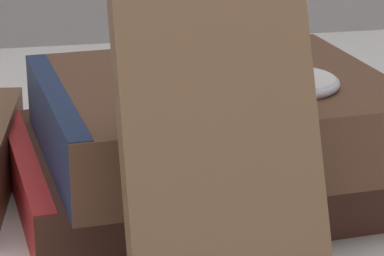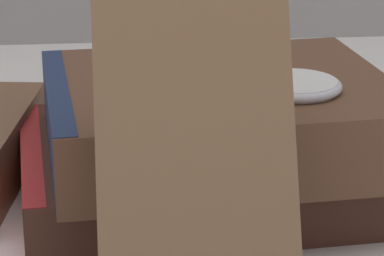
{
  "view_description": "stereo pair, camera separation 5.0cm",
  "coord_description": "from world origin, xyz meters",
  "px_view_note": "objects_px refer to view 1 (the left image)",
  "views": [
    {
      "loc": [
        -0.05,
        -0.45,
        0.22
      ],
      "look_at": [
        0.04,
        0.02,
        0.05
      ],
      "focal_mm": 85.0,
      "sensor_mm": 36.0,
      "label": 1
    },
    {
      "loc": [
        0.0,
        -0.45,
        0.22
      ],
      "look_at": [
        0.04,
        0.02,
        0.05
      ],
      "focal_mm": 85.0,
      "sensor_mm": 36.0,
      "label": 2
    }
  ],
  "objects_px": {
    "pocket_watch": "(292,82)",
    "reading_glasses": "(105,125)",
    "book_flat_top": "(205,115)",
    "book_flat_bottom": "(180,167)",
    "book_leaning_front": "(221,166)"
  },
  "relations": [
    {
      "from": "pocket_watch",
      "to": "reading_glasses",
      "type": "bearing_deg",
      "value": 116.96
    },
    {
      "from": "book_flat_top",
      "to": "pocket_watch",
      "type": "relative_size",
      "value": 3.76
    },
    {
      "from": "book_flat_bottom",
      "to": "reading_glasses",
      "type": "relative_size",
      "value": 1.89
    },
    {
      "from": "book_flat_bottom",
      "to": "pocket_watch",
      "type": "distance_m",
      "value": 0.09
    },
    {
      "from": "book_flat_top",
      "to": "book_leaning_front",
      "type": "relative_size",
      "value": 1.28
    },
    {
      "from": "book_flat_top",
      "to": "book_leaning_front",
      "type": "distance_m",
      "value": 0.13
    },
    {
      "from": "book_flat_bottom",
      "to": "pocket_watch",
      "type": "xyz_separation_m",
      "value": [
        0.05,
        -0.04,
        0.06
      ]
    },
    {
      "from": "book_leaning_front",
      "to": "pocket_watch",
      "type": "height_order",
      "value": "book_leaning_front"
    },
    {
      "from": "book_flat_bottom",
      "to": "book_leaning_front",
      "type": "relative_size",
      "value": 1.36
    },
    {
      "from": "book_flat_top",
      "to": "book_flat_bottom",
      "type": "bearing_deg",
      "value": 117.01
    },
    {
      "from": "book_flat_top",
      "to": "book_leaning_front",
      "type": "bearing_deg",
      "value": -104.5
    },
    {
      "from": "book_flat_bottom",
      "to": "book_leaning_front",
      "type": "height_order",
      "value": "book_leaning_front"
    },
    {
      "from": "book_leaning_front",
      "to": "reading_glasses",
      "type": "relative_size",
      "value": 1.4
    },
    {
      "from": "book_leaning_front",
      "to": "pocket_watch",
      "type": "relative_size",
      "value": 2.95
    },
    {
      "from": "book_leaning_front",
      "to": "book_flat_top",
      "type": "bearing_deg",
      "value": 80.87
    }
  ]
}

